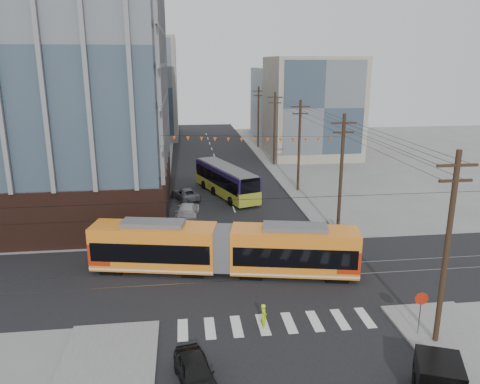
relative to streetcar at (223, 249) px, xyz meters
name	(u,v)px	position (x,y,z in m)	size (l,w,h in m)	color
ground	(267,300)	(2.50, -4.49, -1.89)	(160.00, 160.00, 0.00)	slate
office_building	(11,71)	(-19.50, 18.51, 12.41)	(30.00, 25.00, 28.60)	#381E16
bg_bldg_nw_near	(108,101)	(-14.50, 47.51, 7.11)	(18.00, 16.00, 18.00)	#8C99A5
bg_bldg_ne_near	(311,107)	(18.50, 43.51, 6.11)	(14.00, 14.00, 16.00)	gray
bg_bldg_nw_far	(137,88)	(-11.50, 67.51, 8.11)	(16.00, 18.00, 20.00)	gray
bg_bldg_ne_far	(295,103)	(20.50, 63.51, 5.11)	(16.00, 16.00, 14.00)	#8C99A5
utility_pole_near	(446,252)	(11.00, -10.49, 3.61)	(0.30, 0.30, 11.00)	black
utility_pole_far	(258,118)	(11.00, 51.51, 3.61)	(0.30, 0.30, 11.00)	black
streetcar	(223,249)	(0.00, 0.00, 0.00)	(19.63, 2.76, 3.78)	orange
city_bus	(226,180)	(2.19, 21.02, -0.11)	(2.72, 12.56, 3.56)	#1F1341
black_sedan	(195,372)	(-2.50, -12.42, -1.19)	(1.66, 4.12, 1.40)	black
parked_car_silver	(181,226)	(-3.11, 8.58, -1.12)	(1.63, 4.68, 1.54)	#92959A
parked_car_white	(188,210)	(-2.45, 13.51, -1.17)	(2.02, 4.97, 1.44)	silver
parked_car_grey	(186,194)	(-2.58, 19.77, -1.24)	(2.17, 4.72, 1.31)	#53555C
pedestrian	(264,316)	(1.67, -7.84, -1.11)	(0.57, 0.37, 1.56)	#BAF712
stop_sign	(420,316)	(10.35, -9.74, -0.61)	(0.78, 0.78, 2.57)	#B4210C
jersey_barrier	(333,229)	(10.80, 7.12, -1.54)	(0.80, 3.55, 0.71)	slate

